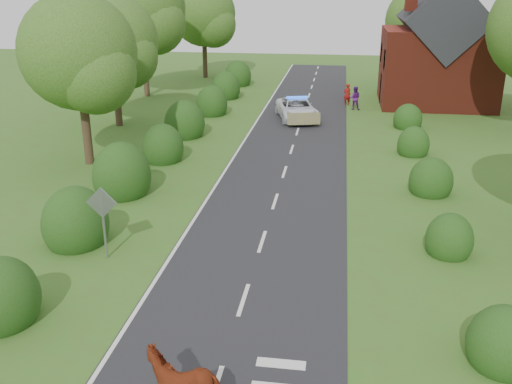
% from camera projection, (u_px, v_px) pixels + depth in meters
% --- Properties ---
extents(ground, '(120.00, 120.00, 0.00)m').
position_uv_depth(ground, '(243.00, 300.00, 16.64)').
color(ground, '#446424').
extents(road, '(6.00, 70.00, 0.02)m').
position_uv_depth(road, '(290.00, 155.00, 30.55)').
color(road, black).
rests_on(road, ground).
extents(road_markings, '(4.96, 70.00, 0.01)m').
position_uv_depth(road_markings, '(255.00, 165.00, 28.84)').
color(road_markings, white).
rests_on(road_markings, road).
extents(hedgerow_left, '(2.75, 50.41, 3.00)m').
position_uv_depth(hedgerow_left, '(153.00, 154.00, 28.12)').
color(hedgerow_left, '#223D13').
rests_on(hedgerow_left, ground).
extents(hedgerow_right, '(2.10, 45.78, 2.10)m').
position_uv_depth(hedgerow_right, '(427.00, 173.00, 25.94)').
color(hedgerow_right, '#223D13').
rests_on(hedgerow_right, ground).
extents(tree_left_a, '(5.74, 5.60, 8.38)m').
position_uv_depth(tree_left_a, '(82.00, 57.00, 27.12)').
color(tree_left_a, '#332316').
rests_on(tree_left_a, ground).
extents(tree_left_b, '(5.74, 5.60, 8.07)m').
position_uv_depth(tree_left_b, '(116.00, 46.00, 34.84)').
color(tree_left_b, '#332316').
rests_on(tree_left_b, ground).
extents(tree_left_c, '(6.97, 6.80, 10.22)m').
position_uv_depth(tree_left_c, '(145.00, 12.00, 43.77)').
color(tree_left_c, '#332316').
rests_on(tree_left_c, ground).
extents(tree_left_d, '(6.15, 6.00, 8.89)m').
position_uv_depth(tree_left_d, '(206.00, 17.00, 53.04)').
color(tree_left_d, '#332316').
rests_on(tree_left_d, ground).
extents(tree_right_c, '(6.15, 6.00, 8.58)m').
position_uv_depth(tree_right_c, '(424.00, 24.00, 48.61)').
color(tree_right_c, '#332316').
rests_on(tree_right_c, ground).
extents(road_sign, '(1.06, 0.08, 2.53)m').
position_uv_depth(road_sign, '(103.00, 213.00, 18.60)').
color(road_sign, gray).
rests_on(road_sign, ground).
extents(house, '(8.00, 7.40, 9.17)m').
position_uv_depth(house, '(438.00, 53.00, 41.84)').
color(house, maroon).
rests_on(house, ground).
extents(police_van, '(3.52, 5.49, 1.55)m').
position_uv_depth(police_van, '(297.00, 109.00, 38.12)').
color(police_van, white).
rests_on(police_van, ground).
extents(pedestrian_red, '(0.69, 0.58, 1.59)m').
position_uv_depth(pedestrian_red, '(347.00, 94.00, 42.52)').
color(pedestrian_red, maroon).
rests_on(pedestrian_red, ground).
extents(pedestrian_purple, '(0.81, 0.64, 1.67)m').
position_uv_depth(pedestrian_purple, '(355.00, 98.00, 41.03)').
color(pedestrian_purple, '#58166F').
rests_on(pedestrian_purple, ground).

